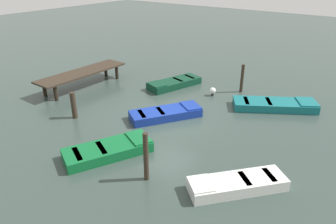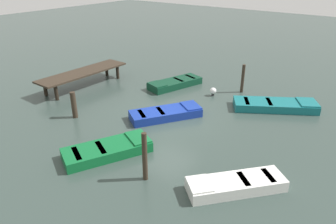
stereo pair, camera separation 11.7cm
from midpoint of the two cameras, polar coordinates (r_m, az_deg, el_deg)
The scene contains 11 objects.
ground_plane at distance 15.32m, azimuth 0.22°, elevation -1.19°, with size 80.00×80.00×0.00m, color #33423D.
dock_segment at distance 19.77m, azimuth -14.83°, elevation 6.74°, with size 5.74×1.62×0.95m.
rowboat_teal at distance 17.19m, azimuth 18.94°, elevation 1.21°, with size 3.29×4.20×0.46m.
rowboat_dark_green at distance 19.30m, azimuth 1.38°, elevation 5.19°, with size 3.56×2.11×0.46m.
rowboat_white at distance 10.92m, azimuth 12.30°, elevation -12.56°, with size 3.11×2.88×0.46m.
rowboat_green at distance 12.65m, azimuth -10.46°, elevation -6.64°, with size 3.58×2.62×0.46m.
rowboat_blue at distance 15.35m, azimuth -0.12°, elevation -0.23°, with size 3.52×2.86×0.46m.
mooring_piling_far_left at distance 10.77m, azimuth -3.89°, elevation -8.03°, with size 0.18×0.18×1.81m, color #33281E.
mooring_piling_far_right at distance 18.75m, azimuth 13.44°, elevation 5.85°, with size 0.18×0.18×1.65m, color #33281E.
mooring_piling_near_right at distance 15.81m, azimuth -16.34°, elevation 1.22°, with size 0.25×0.25×1.31m, color #33281E.
marker_buoy at distance 18.07m, azimuth 8.28°, elevation 3.75°, with size 0.36×0.36×0.48m.
Camera 2 is at (-10.99, -8.24, 6.78)m, focal length 33.95 mm.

